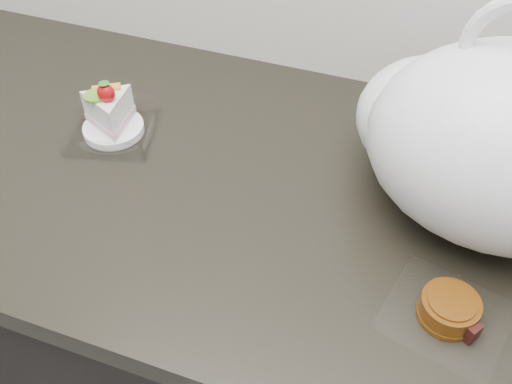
# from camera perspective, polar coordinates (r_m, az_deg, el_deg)

# --- Properties ---
(counter) EXTENTS (2.04, 0.64, 0.90)m
(counter) POSITION_cam_1_polar(r_m,az_deg,el_deg) (1.21, -1.32, -13.93)
(counter) COLOR black
(counter) RESTS_ON ground
(cake_tray) EXTENTS (0.16, 0.16, 0.10)m
(cake_tray) POSITION_cam_1_polar(r_m,az_deg,el_deg) (0.94, -14.24, 6.99)
(cake_tray) COLOR white
(cake_tray) RESTS_ON counter
(mooncake_wrap) EXTENTS (0.17, 0.16, 0.03)m
(mooncake_wrap) POSITION_cam_1_polar(r_m,az_deg,el_deg) (0.73, 18.77, -11.15)
(mooncake_wrap) COLOR white
(mooncake_wrap) RESTS_ON counter
(plastic_bag) EXTENTS (0.44, 0.38, 0.32)m
(plastic_bag) POSITION_cam_1_polar(r_m,az_deg,el_deg) (0.78, 22.58, 4.78)
(plastic_bag) COLOR white
(plastic_bag) RESTS_ON counter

